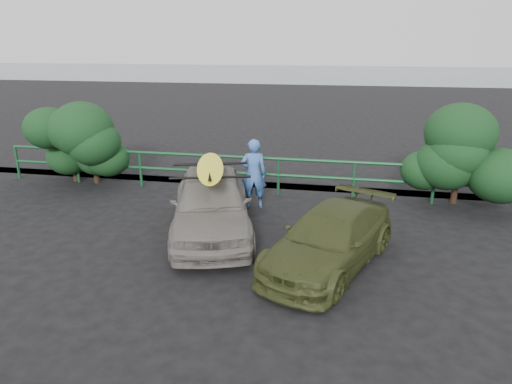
% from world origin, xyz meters
% --- Properties ---
extents(ground, '(80.00, 80.00, 0.00)m').
position_xyz_m(ground, '(0.00, 0.00, 0.00)').
color(ground, black).
extents(ocean, '(200.00, 200.00, 0.00)m').
position_xyz_m(ocean, '(0.00, 60.00, 0.00)').
color(ocean, slate).
rests_on(ocean, ground).
extents(guardrail, '(14.00, 0.08, 1.04)m').
position_xyz_m(guardrail, '(0.00, 5.00, 0.52)').
color(guardrail, '#164E29').
rests_on(guardrail, ground).
extents(shrub_left, '(3.20, 2.40, 2.11)m').
position_xyz_m(shrub_left, '(-4.80, 5.40, 1.05)').
color(shrub_left, '#153A19').
rests_on(shrub_left, ground).
extents(shrub_right, '(3.20, 2.40, 2.32)m').
position_xyz_m(shrub_right, '(5.00, 5.50, 1.16)').
color(shrub_right, '#153A19').
rests_on(shrub_right, ground).
extents(sedan, '(2.73, 4.39, 1.39)m').
position_xyz_m(sedan, '(-0.01, 2.07, 0.70)').
color(sedan, slate).
rests_on(sedan, ground).
extents(olive_vehicle, '(2.75, 3.93, 1.06)m').
position_xyz_m(olive_vehicle, '(2.55, 1.05, 0.53)').
color(olive_vehicle, '#373E1B').
rests_on(olive_vehicle, ground).
extents(man, '(0.71, 0.55, 1.74)m').
position_xyz_m(man, '(0.54, 3.89, 0.87)').
color(man, '#3D6BB8').
rests_on(man, ground).
extents(roof_rack, '(1.86, 1.53, 0.05)m').
position_xyz_m(roof_rack, '(-0.01, 2.07, 1.42)').
color(roof_rack, black).
rests_on(roof_rack, sedan).
extents(surfboard, '(1.28, 2.71, 0.08)m').
position_xyz_m(surfboard, '(-0.01, 2.07, 1.49)').
color(surfboard, yellow).
rests_on(surfboard, roof_rack).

